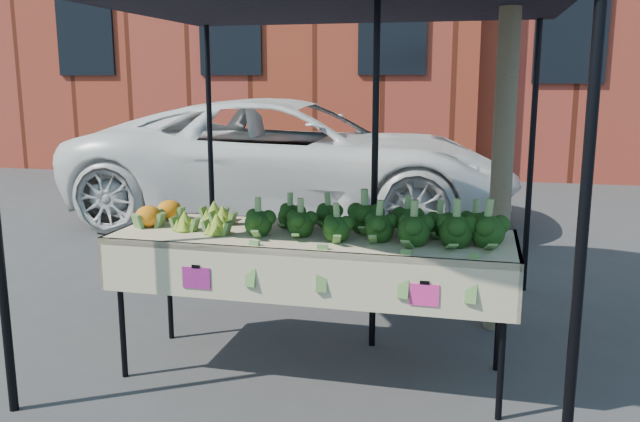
% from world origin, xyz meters
% --- Properties ---
extents(ground, '(90.00, 90.00, 0.00)m').
position_xyz_m(ground, '(0.00, 0.00, 0.00)').
color(ground, '#353538').
extents(table, '(2.40, 0.81, 0.90)m').
position_xyz_m(table, '(0.08, -0.10, 0.45)').
color(table, beige).
rests_on(table, ground).
extents(canopy, '(3.16, 3.16, 2.74)m').
position_xyz_m(canopy, '(0.02, 0.51, 1.37)').
color(canopy, black).
rests_on(canopy, ground).
extents(broccoli_heap, '(1.52, 0.55, 0.23)m').
position_xyz_m(broccoli_heap, '(0.44, -0.08, 1.02)').
color(broccoli_heap, black).
rests_on(broccoli_heap, table).
extents(romanesco_cluster, '(0.41, 0.55, 0.18)m').
position_xyz_m(romanesco_cluster, '(-0.59, -0.07, 0.99)').
color(romanesco_cluster, '#91A52C').
rests_on(romanesco_cluster, table).
extents(cauliflower_pair, '(0.21, 0.41, 0.16)m').
position_xyz_m(cauliflower_pair, '(-0.96, -0.04, 0.98)').
color(cauliflower_pair, orange).
rests_on(cauliflower_pair, table).
extents(street_tree, '(2.24, 2.24, 4.42)m').
position_xyz_m(street_tree, '(1.20, 0.98, 2.21)').
color(street_tree, '#1E4C14').
rests_on(street_tree, ground).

